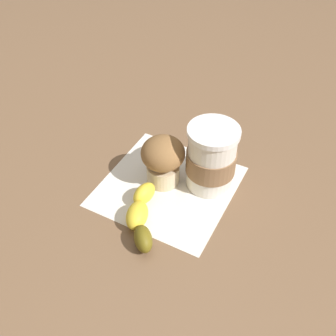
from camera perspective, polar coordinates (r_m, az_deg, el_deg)
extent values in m
plane|color=brown|center=(0.73, 0.00, -2.66)|extent=(3.00, 3.00, 0.00)
cube|color=white|center=(0.73, 0.00, -2.62)|extent=(0.28, 0.28, 0.00)
cylinder|color=silver|center=(0.70, 6.27, 1.21)|extent=(0.08, 0.08, 0.12)
cylinder|color=white|center=(0.66, 6.68, 5.24)|extent=(0.09, 0.09, 0.01)
cylinder|color=#846042|center=(0.70, 6.24, 0.99)|extent=(0.09, 0.09, 0.04)
cylinder|color=beige|center=(0.73, -0.71, -0.70)|extent=(0.06, 0.06, 0.04)
ellipsoid|color=olive|center=(0.69, -0.74, 2.17)|extent=(0.08, 0.08, 0.06)
ellipsoid|color=yellow|center=(0.69, -3.47, -3.74)|extent=(0.05, 0.03, 0.04)
ellipsoid|color=yellow|center=(0.66, -4.51, -6.84)|extent=(0.07, 0.06, 0.04)
ellipsoid|color=brown|center=(0.63, -3.63, -10.22)|extent=(0.05, 0.06, 0.04)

